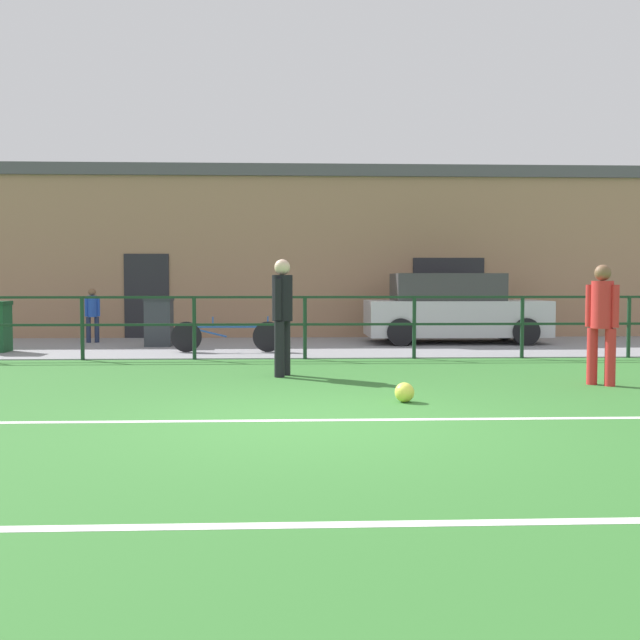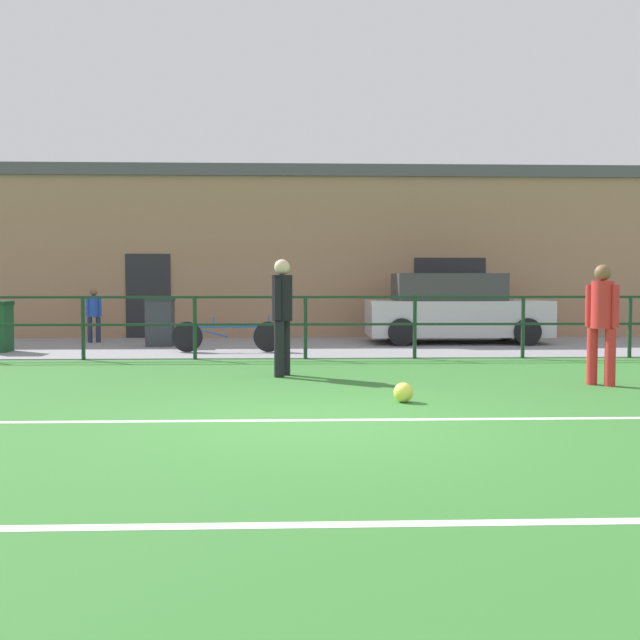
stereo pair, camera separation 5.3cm
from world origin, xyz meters
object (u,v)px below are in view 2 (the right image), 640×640
object	(u,v)px
soccer_ball_match	(403,392)
parked_car_red	(454,310)
spectator_child	(94,312)
bicycle_parked_2	(228,336)
trash_bin_0	(160,321)
player_striker	(602,317)
player_goalkeeper	(282,310)

from	to	relation	value
soccer_ball_match	parked_car_red	bearing A→B (deg)	73.61
spectator_child	bicycle_parked_2	size ratio (longest dim) A/B	0.56
soccer_ball_match	spectator_child	xyz separation A→B (m)	(-5.84, 8.46, 0.61)
soccer_ball_match	trash_bin_0	xyz separation A→B (m)	(-4.16, 7.44, 0.44)
player_striker	parked_car_red	world-z (taller)	player_striker
player_goalkeeper	parked_car_red	distance (m)	6.83
player_striker	soccer_ball_match	bearing A→B (deg)	67.16
bicycle_parked_2	spectator_child	bearing A→B (deg)	143.47
player_goalkeeper	soccer_ball_match	bearing A→B (deg)	-129.75
spectator_child	bicycle_parked_2	bearing A→B (deg)	124.77
bicycle_parked_2	trash_bin_0	distance (m)	2.12
trash_bin_0	soccer_ball_match	bearing A→B (deg)	-60.82
player_goalkeeper	soccer_ball_match	xyz separation A→B (m)	(1.45, -2.44, -0.87)
player_goalkeeper	player_striker	xyz separation A→B (m)	(4.33, -1.15, -0.06)
player_striker	parked_car_red	xyz separation A→B (m)	(-0.50, 6.80, -0.16)
spectator_child	trash_bin_0	size ratio (longest dim) A/B	1.17
spectator_child	parked_car_red	distance (m)	8.23
player_striker	parked_car_red	size ratio (longest dim) A/B	0.40
player_striker	bicycle_parked_2	xyz separation A→B (m)	(-5.46, 4.75, -0.59)
soccer_ball_match	bicycle_parked_2	world-z (taller)	bicycle_parked_2
soccer_ball_match	parked_car_red	size ratio (longest dim) A/B	0.06
trash_bin_0	player_goalkeeper	bearing A→B (deg)	-61.55
spectator_child	trash_bin_0	xyz separation A→B (m)	(1.69, -1.02, -0.17)
player_striker	soccer_ball_match	distance (m)	3.26
player_striker	parked_car_red	distance (m)	6.82
soccer_ball_match	bicycle_parked_2	size ratio (longest dim) A/B	0.10
soccer_ball_match	parked_car_red	world-z (taller)	parked_car_red
player_goalkeeper	spectator_child	bearing A→B (deg)	55.72
bicycle_parked_2	trash_bin_0	size ratio (longest dim) A/B	2.08
player_striker	soccer_ball_match	xyz separation A→B (m)	(-2.88, -1.29, -0.81)
spectator_child	parked_car_red	size ratio (longest dim) A/B	0.31
parked_car_red	player_goalkeeper	bearing A→B (deg)	-124.09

